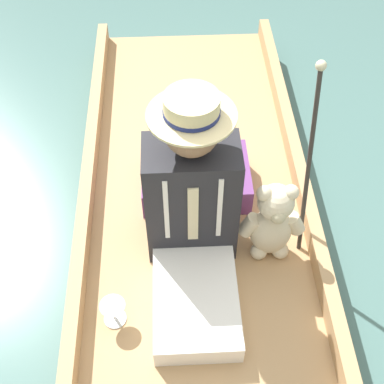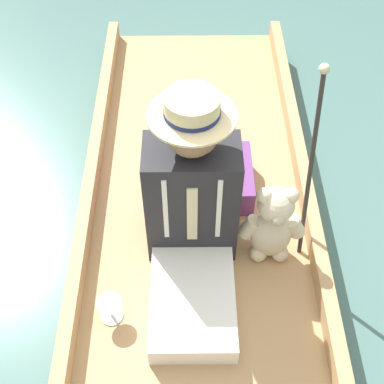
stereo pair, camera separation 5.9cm
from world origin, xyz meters
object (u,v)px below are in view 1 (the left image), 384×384
at_px(wine_glass, 113,309).
at_px(teddy_bear, 272,222).
at_px(walking_cane, 311,149).
at_px(seated_person, 192,210).

bearing_deg(wine_glass, teddy_bear, -154.97).
relative_size(teddy_bear, wine_glass, 3.74).
relative_size(teddy_bear, walking_cane, 0.50).
bearing_deg(teddy_bear, wine_glass, 25.03).
xyz_separation_m(seated_person, wine_glass, (0.34, 0.32, -0.24)).
distance_m(wine_glass, walking_cane, 1.06).
relative_size(wine_glass, walking_cane, 0.13).
height_order(teddy_bear, walking_cane, walking_cane).
height_order(seated_person, wine_glass, seated_person).
bearing_deg(walking_cane, wine_glass, 29.19).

